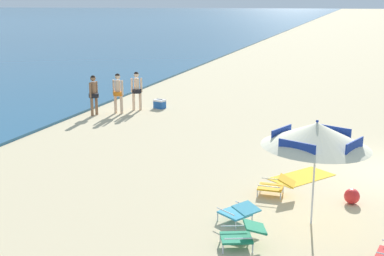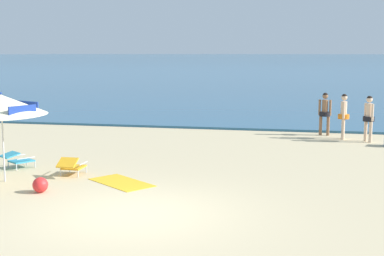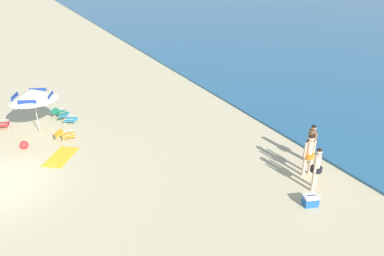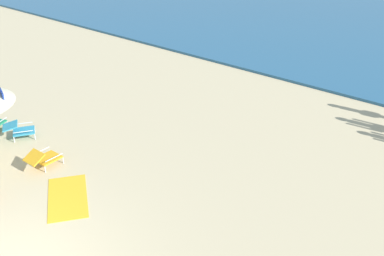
{
  "view_description": "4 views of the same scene",
  "coord_description": "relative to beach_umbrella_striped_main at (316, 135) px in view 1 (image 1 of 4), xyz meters",
  "views": [
    {
      "loc": [
        -14.57,
        1.41,
        4.65
      ],
      "look_at": [
        -1.26,
        5.63,
        1.18
      ],
      "focal_mm": 47.36,
      "sensor_mm": 36.0,
      "label": 1
    },
    {
      "loc": [
        3.39,
        -10.18,
        3.3
      ],
      "look_at": [
        -0.28,
        7.05,
        0.8
      ],
      "focal_mm": 50.3,
      "sensor_mm": 36.0,
      "label": 2
    },
    {
      "loc": [
        13.27,
        1.3,
        7.74
      ],
      "look_at": [
        0.59,
        7.99,
        0.9
      ],
      "focal_mm": 33.27,
      "sensor_mm": 36.0,
      "label": 3
    },
    {
      "loc": [
        6.88,
        -2.73,
        6.59
      ],
      "look_at": [
        -0.29,
        6.14,
        0.67
      ],
      "focal_mm": 43.95,
      "sensor_mm": 36.0,
      "label": 4
    }
  ],
  "objects": [
    {
      "name": "beach_umbrella_striped_main",
      "position": [
        0.0,
        0.0,
        0.0
      ],
      "size": [
        2.62,
        2.63,
        2.3
      ],
      "color": "silver",
      "rests_on": "ground"
    },
    {
      "name": "lounge_chair_under_umbrella",
      "position": [
        -0.49,
        1.49,
        -1.7
      ],
      "size": [
        0.9,
        0.99,
        0.49
      ],
      "color": "teal",
      "rests_on": "ground"
    },
    {
      "name": "lounge_chair_beside_umbrella",
      "position": [
        1.4,
        0.97,
        -1.71
      ],
      "size": [
        0.59,
        0.9,
        0.52
      ],
      "color": "gold",
      "rests_on": "ground"
    },
    {
      "name": "lounge_chair_facing_sea",
      "position": [
        -1.53,
        1.19,
        -1.7
      ],
      "size": [
        0.8,
        0.99,
        0.5
      ],
      "color": "#1E7F56",
      "rests_on": "ground"
    },
    {
      "name": "person_standing_near_shore",
      "position": [
        8.27,
        9.67,
        -1.0
      ],
      "size": [
        0.5,
        0.42,
        1.7
      ],
      "color": "#8C6042",
      "rests_on": "ground"
    },
    {
      "name": "person_standing_beside",
      "position": [
        9.81,
        8.38,
        -0.99
      ],
      "size": [
        0.42,
        0.45,
        1.71
      ],
      "color": "beige",
      "rests_on": "ground"
    },
    {
      "name": "person_wading_in",
      "position": [
        8.94,
        8.87,
        -0.98
      ],
      "size": [
        0.42,
        0.51,
        1.73
      ],
      "color": "beige",
      "rests_on": "ground"
    },
    {
      "name": "cooler_box",
      "position": [
        10.48,
        7.57,
        -1.78
      ],
      "size": [
        0.49,
        0.58,
        0.43
      ],
      "color": "#1E56A8",
      "rests_on": "ground"
    },
    {
      "name": "beach_ball",
      "position": [
        1.43,
        -0.82,
        -1.8
      ],
      "size": [
        0.37,
        0.37,
        0.37
      ],
      "primitive_type": "sphere",
      "color": "red",
      "rests_on": "ground"
    },
    {
      "name": "beach_towel",
      "position": [
        2.98,
        0.5,
        -1.98
      ],
      "size": [
        1.98,
        1.8,
        0.01
      ],
      "primitive_type": "cube",
      "rotation": [
        0.0,
        0.0,
        0.93
      ],
      "color": "gold",
      "rests_on": "ground"
    }
  ]
}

